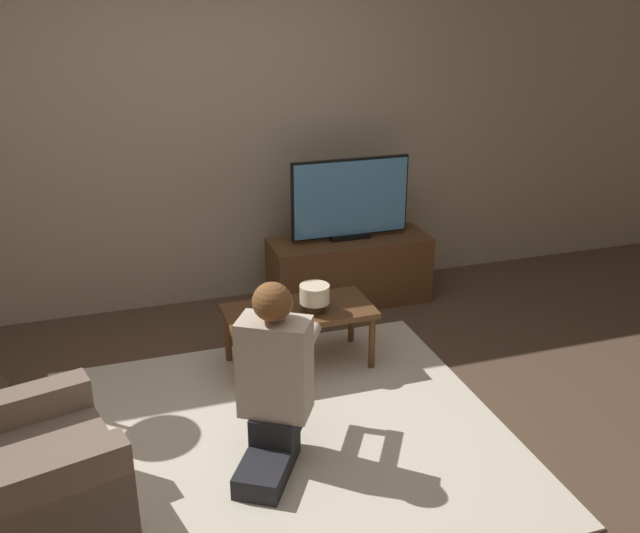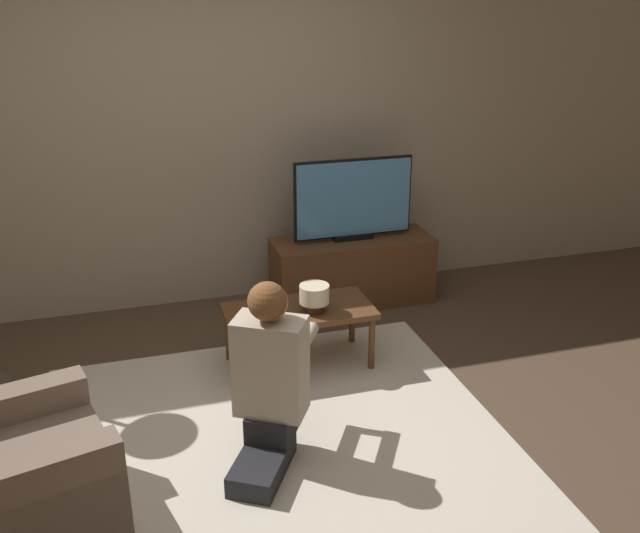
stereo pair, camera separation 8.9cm
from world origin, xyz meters
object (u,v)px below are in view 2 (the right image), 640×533
at_px(tv, 353,199).
at_px(table_lamp, 314,296).
at_px(coffee_table, 299,315).
at_px(person_kneeling, 270,375).

xyz_separation_m(tv, table_lamp, (-0.55, -0.88, -0.30)).
bearing_deg(coffee_table, table_lamp, -39.30).
xyz_separation_m(tv, coffee_table, (-0.63, -0.81, -0.45)).
height_order(tv, table_lamp, tv).
relative_size(coffee_table, table_lamp, 5.00).
distance_m(coffee_table, person_kneeling, 0.94).
xyz_separation_m(tv, person_kneeling, (-1.00, -1.67, -0.32)).
bearing_deg(coffee_table, person_kneeling, -113.71).
height_order(tv, coffee_table, tv).
height_order(coffee_table, table_lamp, table_lamp).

